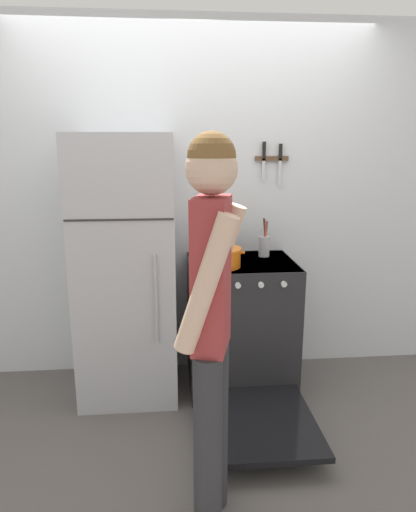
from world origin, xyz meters
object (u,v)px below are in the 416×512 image
(utensil_jar, at_px, (264,245))
(person, at_px, (211,317))
(refrigerator, at_px, (127,269))
(tea_kettle, at_px, (218,247))
(stove_range, at_px, (241,326))
(dutch_oven_pot, at_px, (220,257))

(utensil_jar, distance_m, person, 1.43)
(refrigerator, height_order, tea_kettle, refrigerator)
(stove_range, bearing_deg, utensil_jar, 42.40)
(stove_range, height_order, tea_kettle, tea_kettle)
(utensil_jar, bearing_deg, tea_kettle, -179.13)
(tea_kettle, bearing_deg, person, -97.42)
(dutch_oven_pot, xyz_separation_m, tea_kettle, (0.01, 0.25, 0.01))
(refrigerator, distance_m, utensil_jar, 0.98)
(tea_kettle, xyz_separation_m, utensil_jar, (0.33, 0.01, 0.01))
(stove_range, height_order, person, person)
(tea_kettle, bearing_deg, utensil_jar, 0.87)
(dutch_oven_pot, distance_m, tea_kettle, 0.25)
(stove_range, xyz_separation_m, person, (-0.32, -1.17, 0.54))
(dutch_oven_pot, xyz_separation_m, utensil_jar, (0.35, 0.25, 0.02))
(dutch_oven_pot, bearing_deg, utensil_jar, 35.87)
(dutch_oven_pot, xyz_separation_m, person, (-0.16, -1.09, 0.02))
(refrigerator, relative_size, tea_kettle, 7.30)
(refrigerator, bearing_deg, person, -69.15)
(person, bearing_deg, dutch_oven_pot, 6.61)
(tea_kettle, distance_m, person, 1.34)
(refrigerator, bearing_deg, tea_kettle, 12.26)
(stove_range, distance_m, person, 1.33)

